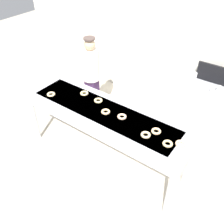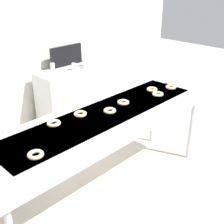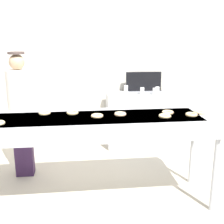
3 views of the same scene
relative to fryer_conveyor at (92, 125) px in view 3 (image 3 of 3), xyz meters
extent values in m
plane|color=beige|center=(0.00, 0.00, -0.96)|extent=(16.00, 16.00, 0.00)
cube|color=silver|center=(0.00, 2.21, 0.70)|extent=(8.00, 0.12, 3.31)
cube|color=#B7BABF|center=(0.00, 0.00, 0.00)|extent=(2.85, 0.81, 0.17)
cube|color=slate|center=(0.00, 0.00, 0.05)|extent=(2.42, 0.57, 0.08)
cylinder|color=#B7BABF|center=(1.32, -0.32, -0.52)|extent=(0.06, 0.06, 0.88)
cylinder|color=#B7BABF|center=(1.32, 0.32, -0.52)|extent=(0.06, 0.06, 0.88)
torus|color=#F1CB8A|center=(0.06, -0.02, 0.10)|extent=(0.19, 0.19, 0.03)
torus|color=#F0C287|center=(0.87, 0.04, 0.10)|extent=(0.15, 0.15, 0.03)
torus|color=#EBD68D|center=(-0.53, 0.17, 0.10)|extent=(0.17, 0.17, 0.03)
torus|color=#EACA86|center=(1.11, -0.08, 0.10)|extent=(0.14, 0.14, 0.03)
torus|color=beige|center=(0.80, -0.10, 0.10)|extent=(0.19, 0.19, 0.03)
torus|color=#F8C591|center=(1.24, 0.01, 0.10)|extent=(0.19, 0.19, 0.03)
torus|color=beige|center=(0.32, 0.03, 0.10)|extent=(0.16, 0.16, 0.03)
torus|color=#E9D086|center=(-0.21, 0.15, 0.10)|extent=(0.18, 0.18, 0.03)
cube|color=#372044|center=(-0.92, 0.82, -0.51)|extent=(0.24, 0.18, 0.90)
cylinder|color=silver|center=(-0.92, 0.82, 0.23)|extent=(0.32, 0.32, 0.59)
sphere|color=tan|center=(-0.92, 0.82, 0.62)|extent=(0.20, 0.20, 0.20)
cylinder|color=#4E3F3A|center=(-0.92, 0.82, 0.74)|extent=(0.21, 0.21, 0.03)
cube|color=#B7BABF|center=(1.02, 1.76, -0.49)|extent=(1.35, 0.51, 0.95)
cylinder|color=white|center=(0.70, 1.93, 0.04)|extent=(0.07, 0.07, 0.11)
cylinder|color=white|center=(1.21, 1.72, 0.04)|extent=(0.07, 0.07, 0.11)
cylinder|color=white|center=(1.13, 1.61, 0.04)|extent=(0.07, 0.07, 0.11)
cylinder|color=white|center=(1.37, 1.88, 0.04)|extent=(0.07, 0.07, 0.11)
cylinder|color=white|center=(0.93, 1.67, 0.04)|extent=(0.07, 0.07, 0.11)
cube|color=black|center=(1.02, 1.97, 0.16)|extent=(0.63, 0.04, 0.34)
camera|label=1|loc=(1.89, -2.37, 2.41)|focal=40.49mm
camera|label=2|loc=(-1.93, -1.99, 1.43)|focal=46.70mm
camera|label=3|loc=(-0.13, -3.07, 0.96)|focal=46.44mm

